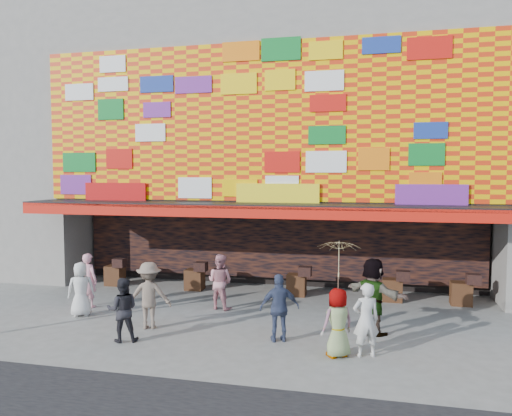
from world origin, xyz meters
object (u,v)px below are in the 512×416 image
object	(u,v)px
ped_h	(366,320)
ped_i	(220,282)
ped_f	(373,296)
ped_a	(81,289)
ped_g	(338,323)
ped_b	(88,280)
ped_e	(280,308)
ped_c	(122,310)
parasol	(339,260)
ped_d	(149,295)

from	to	relation	value
ped_h	ped_i	xyz separation A→B (m)	(-4.23, 2.91, -0.00)
ped_f	ped_i	distance (m)	4.55
ped_a	ped_g	size ratio (longest dim) A/B	1.01
ped_b	ped_e	size ratio (longest dim) A/B	1.00
ped_f	ped_c	bearing A→B (deg)	54.97
ped_b	ped_c	size ratio (longest dim) A/B	1.06
ped_e	ped_b	bearing A→B (deg)	-34.87
ped_g	parasol	distance (m)	1.37
ped_h	ped_b	bearing A→B (deg)	-35.76
ped_d	ped_f	world-z (taller)	ped_f
ped_g	ped_i	size ratio (longest dim) A/B	0.93
ped_h	ped_i	distance (m)	5.13
ped_d	ped_h	distance (m)	5.48
ped_b	ped_d	xyz separation A→B (m)	(2.64, -1.45, 0.05)
ped_b	ped_h	bearing A→B (deg)	175.47
ped_a	ped_i	bearing A→B (deg)	178.40
ped_c	ped_d	size ratio (longest dim) A/B	0.89
ped_e	ped_f	bearing A→B (deg)	-172.09
ped_h	parasol	world-z (taller)	parasol
ped_b	ped_c	world-z (taller)	ped_b
ped_c	parasol	xyz separation A→B (m)	(5.02, 0.17, 1.36)
ped_e	ped_i	world-z (taller)	ped_i
ped_b	parasol	world-z (taller)	parasol
ped_h	ped_g	bearing A→B (deg)	-5.32
ped_a	ped_c	distance (m)	2.70
ped_g	ped_f	bearing A→B (deg)	-148.32
ped_f	parasol	bearing A→B (deg)	103.97
parasol	ped_e	bearing A→B (deg)	154.14
ped_d	ped_a	bearing A→B (deg)	-29.11
ped_a	parasol	distance (m)	7.44
ped_i	ped_e	bearing A→B (deg)	147.34
ped_e	parasol	world-z (taller)	parasol
ped_e	ped_g	bearing A→B (deg)	134.63
ped_a	ped_c	bearing A→B (deg)	116.75
ped_i	parasol	bearing A→B (deg)	154.16
ped_i	ped_a	bearing A→B (deg)	38.84
ped_d	ped_g	bearing A→B (deg)	153.77
ped_e	ped_a	bearing A→B (deg)	-27.24
ped_a	ped_h	size ratio (longest dim) A/B	0.94
ped_c	ped_d	world-z (taller)	ped_d
ped_h	ped_e	bearing A→B (deg)	-35.21
ped_e	ped_g	distance (m)	1.57
parasol	ped_h	bearing A→B (deg)	15.26
parasol	ped_f	bearing A→B (deg)	67.83
ped_f	ped_h	size ratio (longest dim) A/B	1.17
ped_b	ped_c	distance (m)	3.53
ped_c	parasol	distance (m)	5.20
ped_g	ped_i	xyz separation A→B (m)	(-3.64, 3.07, 0.06)
ped_f	ped_a	bearing A→B (deg)	38.52
ped_e	ped_h	size ratio (longest dim) A/B	1.00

